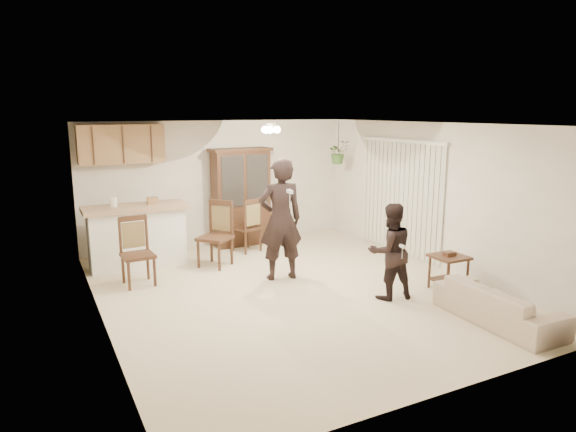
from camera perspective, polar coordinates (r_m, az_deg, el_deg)
name	(u,v)px	position (r m, az deg, el deg)	size (l,w,h in m)	color
floor	(293,290)	(7.91, 0.58, -8.26)	(6.50, 6.50, 0.00)	beige
ceiling	(294,124)	(7.44, 0.62, 10.16)	(5.50, 6.50, 0.02)	silver
wall_back	(219,183)	(10.53, -7.65, 3.66)	(5.50, 0.02, 2.50)	beige
wall_front	(456,270)	(5.01, 18.18, -5.68)	(5.50, 0.02, 2.50)	beige
wall_left	(97,229)	(6.78, -20.46, -1.39)	(0.02, 6.50, 2.50)	beige
wall_right	(435,196)	(9.16, 16.04, 2.13)	(0.02, 6.50, 2.50)	beige
breakfast_bar	(137,239)	(9.34, -16.41, -2.42)	(1.60, 0.55, 1.00)	white
bar_top	(135,208)	(9.23, -16.60, 0.90)	(1.75, 0.70, 0.08)	tan
upper_cabinets	(121,144)	(9.80, -18.04, 7.61)	(1.50, 0.34, 0.70)	olive
vertical_blinds	(399,197)	(9.83, 12.25, 2.05)	(0.06, 2.30, 2.10)	beige
ceiling_fixture	(271,129)	(8.61, -1.94, 9.69)	(0.36, 0.36, 0.20)	#FFE5BF
hanging_plant	(338,152)	(10.70, 5.60, 7.07)	(0.43, 0.37, 0.48)	#2F5321
plant_cord	(339,136)	(10.68, 5.64, 8.81)	(0.01, 0.01, 0.65)	black
sofa	(499,296)	(7.18, 22.42, -8.18)	(1.87, 0.73, 0.73)	beige
adult	(281,225)	(8.22, -0.83, -0.96)	(0.66, 0.43, 1.80)	black
child	(390,253)	(7.55, 11.28, -4.09)	(0.66, 0.51, 1.35)	black
china_hutch	(241,198)	(10.41, -5.24, 2.06)	(1.27, 0.54, 1.96)	#351F13
side_table	(448,272)	(8.23, 17.38, -5.96)	(0.50, 0.50, 0.60)	#351F13
chair_bar	(138,266)	(8.39, -16.28, -5.38)	(0.50, 0.50, 1.07)	#351F13
chair_hutch_left	(215,248)	(9.10, -8.11, -3.57)	(0.72, 0.72, 1.15)	#351F13
chair_hutch_right	(247,236)	(10.00, -4.61, -2.25)	(0.59, 0.59, 1.05)	#351F13
controller_adult	(290,192)	(7.68, 0.20, 2.74)	(0.05, 0.17, 0.05)	white
controller_child	(402,246)	(7.22, 12.60, -3.31)	(0.04, 0.12, 0.04)	white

